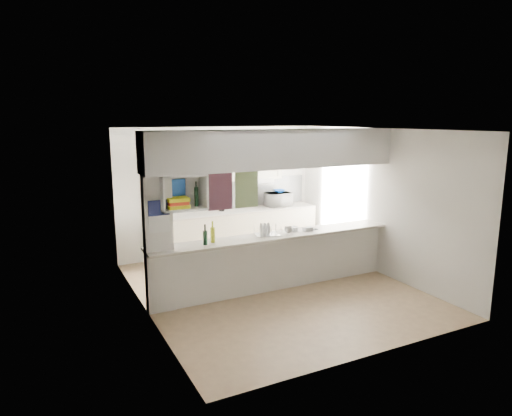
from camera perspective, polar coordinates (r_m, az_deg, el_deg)
floor at (r=7.66m, az=2.33°, el=-10.05°), size 4.80×4.80×0.00m
ceiling at (r=7.14m, az=2.49°, el=9.79°), size 4.80×4.80×0.00m
wall_back at (r=9.42m, az=-4.69°, el=2.17°), size 4.20×0.00×4.20m
wall_left at (r=6.55m, az=-13.88°, el=-2.14°), size 0.00×4.80×4.80m
wall_right at (r=8.49m, az=14.90°, el=0.83°), size 0.00×4.80×4.80m
servery_partition at (r=7.14m, az=1.21°, el=2.22°), size 4.20×0.50×2.60m
cubby_shelf at (r=6.55m, az=-9.38°, el=1.70°), size 0.65×0.35×0.50m
kitchen_run at (r=9.33m, az=-3.13°, el=-0.86°), size 3.60×0.63×2.24m
microwave at (r=9.73m, az=2.81°, el=1.07°), size 0.54×0.38×0.29m
bowl at (r=9.74m, az=2.93°, el=2.13°), size 0.24×0.24×0.06m
dish_rack at (r=7.34m, az=1.41°, el=-2.76°), size 0.44×0.36×0.21m
cup at (r=7.43m, az=4.08°, el=-2.73°), size 0.17×0.17×0.11m
wine_bottles at (r=6.87m, az=-5.89°, el=-3.47°), size 0.22×0.15×0.33m
plastic_tubs at (r=7.64m, az=5.47°, el=-2.63°), size 0.50×0.23×0.08m
utensil_jar at (r=9.24m, az=-4.29°, el=0.06°), size 0.11×0.11×0.15m
knife_block at (r=9.26m, az=-4.39°, el=0.26°), size 0.12×0.11×0.20m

